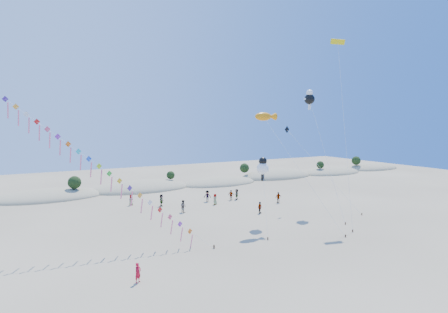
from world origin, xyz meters
TOP-DOWN VIEW (x-y plane):
  - ground at (0.00, 0.00)m, footprint 160.00×160.00m
  - dune_ridge at (1.06, 45.14)m, footprint 145.30×11.49m
  - kite_train at (-14.74, 15.23)m, footprint 21.85×11.93m
  - fish_kite at (7.18, 14.88)m, footprint 5.64×10.32m
  - cartoon_kite_low at (6.56, 14.52)m, footprint 4.19×6.77m
  - cartoon_kite_high at (17.85, 18.94)m, footprint 3.76×10.91m
  - parafoil_kite at (18.48, 14.19)m, footprint 6.31×8.74m
  - dark_kite at (16.27, 17.82)m, footprint 6.52×9.22m
  - flyer_foreground at (-12.14, 4.69)m, footprint 0.70×0.63m
  - beachgoers at (5.17, 27.35)m, footprint 21.75×14.49m

SIDE VIEW (x-z plane):
  - ground at x=0.00m, z-range 0.00..0.00m
  - dune_ridge at x=1.06m, z-range -2.67..2.90m
  - flyer_foreground at x=-12.14m, z-range 0.00..1.60m
  - beachgoers at x=5.17m, z-range -0.04..1.76m
  - cartoon_kite_low at x=6.56m, z-range 2.94..11.28m
  - dark_kite at x=16.27m, z-range 2.53..14.66m
  - kite_train at x=-14.74m, z-range 0.34..18.87m
  - fish_kite at x=7.18m, z-range 6.39..20.29m
  - cartoon_kite_high at x=17.85m, z-range 7.46..24.91m
  - parafoil_kite at x=18.48m, z-range 10.96..34.88m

